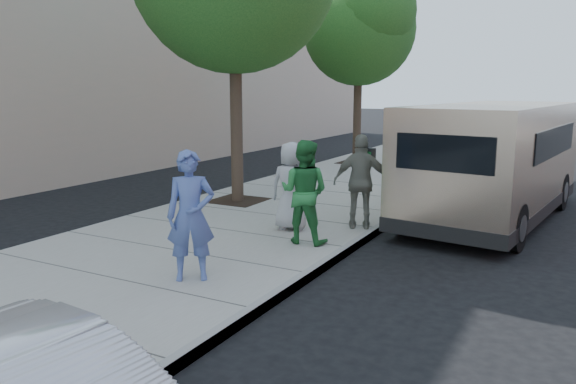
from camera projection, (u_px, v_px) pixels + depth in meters
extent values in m
plane|color=black|center=(271.00, 244.00, 10.14)|extent=(120.00, 120.00, 0.00)
cube|color=gray|center=(225.00, 233.00, 10.59)|extent=(5.00, 60.00, 0.15)
cube|color=gray|center=(345.00, 251.00, 9.46)|extent=(0.12, 60.00, 0.16)
cube|color=black|center=(238.00, 200.00, 13.26)|extent=(1.20, 1.20, 0.01)
cylinder|color=#38281E|center=(236.00, 116.00, 12.89)|extent=(0.28, 0.28, 3.96)
cube|color=black|center=(356.00, 162.00, 19.83)|extent=(1.20, 1.20, 0.01)
cylinder|color=#38281E|center=(357.00, 112.00, 19.51)|extent=(0.28, 0.28, 3.52)
sphere|color=#1C551C|center=(359.00, 29.00, 18.99)|extent=(3.80, 3.80, 3.80)
sphere|color=#1C551C|center=(372.00, 11.00, 18.27)|extent=(2.85, 2.85, 2.85)
sphere|color=#1C551C|center=(351.00, 22.00, 19.60)|extent=(2.66, 2.66, 2.66)
cylinder|color=gray|center=(367.00, 196.00, 10.71)|extent=(0.06, 0.06, 1.21)
cube|color=gray|center=(368.00, 162.00, 10.59)|extent=(0.24, 0.16, 0.09)
cube|color=#2D2D30|center=(364.00, 153.00, 10.63)|extent=(0.16, 0.15, 0.24)
cube|color=#2D2D30|center=(371.00, 154.00, 10.49)|extent=(0.16, 0.15, 0.24)
cube|color=beige|center=(494.00, 158.00, 11.71)|extent=(2.94, 6.23, 2.21)
cube|color=beige|center=(528.00, 166.00, 14.44)|extent=(2.10, 0.86, 0.95)
cube|color=black|center=(444.00, 153.00, 9.22)|extent=(1.66, 0.22, 0.61)
cylinder|color=black|center=(474.00, 183.00, 14.02)|extent=(0.39, 0.87, 0.84)
cylinder|color=black|center=(559.00, 192.00, 12.91)|extent=(0.39, 0.87, 0.84)
cylinder|color=black|center=(407.00, 213.00, 10.75)|extent=(0.39, 0.87, 0.84)
cylinder|color=black|center=(514.00, 227.00, 9.64)|extent=(0.39, 0.87, 0.84)
imported|color=#4F65A9|center=(191.00, 216.00, 7.71)|extent=(0.79, 0.74, 1.82)
imported|color=#287D39|center=(304.00, 192.00, 9.56)|extent=(0.91, 0.74, 1.77)
imported|color=#AEAEB1|center=(291.00, 186.00, 10.45)|extent=(0.87, 0.63, 1.66)
imported|color=gray|center=(361.00, 182.00, 10.53)|extent=(1.13, 0.79, 1.79)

